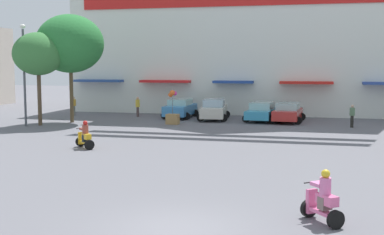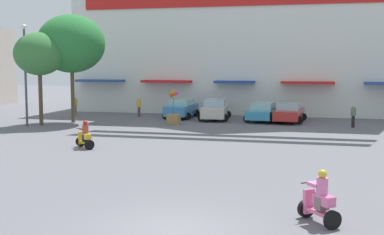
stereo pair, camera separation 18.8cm
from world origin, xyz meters
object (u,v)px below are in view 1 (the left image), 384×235
(plaza_tree_2, at_px, (70,44))
(scooter_rider_6, at_px, (323,201))
(parked_car_2, at_px, (262,112))
(pedestrian_2, at_px, (74,105))
(parked_car_1, at_px, (214,109))
(balloon_vendor_cart, at_px, (173,112))
(scooter_rider_1, at_px, (85,137))
(parked_car_0, at_px, (180,108))
(pedestrian_0, at_px, (352,115))
(streetlamp_near, at_px, (24,68))
(parked_car_3, at_px, (288,112))
(plaza_tree_0, at_px, (38,54))
(pedestrian_1, at_px, (138,105))

(plaza_tree_2, xyz_separation_m, scooter_rider_6, (18.07, -20.65, -5.23))
(parked_car_2, relative_size, pedestrian_2, 2.81)
(parked_car_1, xyz_separation_m, parked_car_2, (3.77, -0.05, -0.08))
(plaza_tree_2, height_order, balloon_vendor_cart, plaza_tree_2)
(scooter_rider_1, bearing_deg, plaza_tree_2, 119.81)
(parked_car_0, distance_m, pedestrian_2, 9.35)
(plaza_tree_2, height_order, pedestrian_0, plaza_tree_2)
(parked_car_2, relative_size, scooter_rider_6, 2.87)
(scooter_rider_6, distance_m, streetlamp_near, 27.13)
(parked_car_3, distance_m, balloon_vendor_cart, 8.75)
(scooter_rider_6, height_order, pedestrian_2, pedestrian_2)
(parked_car_1, bearing_deg, parked_car_0, 167.10)
(plaza_tree_2, distance_m, scooter_rider_6, 27.93)
(parked_car_0, height_order, pedestrian_0, pedestrian_0)
(plaza_tree_2, relative_size, balloon_vendor_cart, 3.20)
(parked_car_2, height_order, balloon_vendor_cart, balloon_vendor_cart)
(parked_car_2, xyz_separation_m, parked_car_3, (1.98, -0.26, 0.01))
(parked_car_1, relative_size, scooter_rider_6, 2.87)
(parked_car_3, distance_m, scooter_rider_1, 17.44)
(plaza_tree_2, xyz_separation_m, parked_car_0, (7.14, 4.90, -5.10))
(pedestrian_2, relative_size, balloon_vendor_cart, 0.64)
(parked_car_0, xyz_separation_m, balloon_vendor_cart, (0.57, -4.26, 0.12))
(plaza_tree_0, xyz_separation_m, parked_car_2, (15.21, 6.40, -4.35))
(parked_car_0, bearing_deg, scooter_rider_6, -66.82)
(parked_car_3, distance_m, streetlamp_near, 19.48)
(plaza_tree_2, xyz_separation_m, scooter_rider_1, (6.03, -10.52, -5.27))
(scooter_rider_6, bearing_deg, plaza_tree_2, 131.19)
(parked_car_0, distance_m, parked_car_2, 6.74)
(parked_car_2, distance_m, parked_car_3, 2.00)
(plaza_tree_2, distance_m, parked_car_1, 12.03)
(pedestrian_1, bearing_deg, plaza_tree_0, -124.42)
(parked_car_2, height_order, parked_car_3, parked_car_3)
(plaza_tree_0, relative_size, balloon_vendor_cart, 2.64)
(plaza_tree_0, xyz_separation_m, parked_car_0, (8.51, 7.12, -4.30))
(parked_car_0, relative_size, scooter_rider_6, 2.67)
(streetlamp_near, bearing_deg, scooter_rider_6, -41.34)
(parked_car_0, xyz_separation_m, scooter_rider_6, (10.94, -25.54, -0.13))
(parked_car_0, relative_size, parked_car_3, 0.96)
(parked_car_0, bearing_deg, balloon_vendor_cart, -82.41)
(parked_car_0, bearing_deg, plaza_tree_0, -140.11)
(pedestrian_2, bearing_deg, streetlamp_near, -89.37)
(plaza_tree_2, height_order, parked_car_2, plaza_tree_2)
(pedestrian_1, bearing_deg, parked_car_3, -4.49)
(parked_car_1, height_order, pedestrian_1, pedestrian_1)
(scooter_rider_6, bearing_deg, parked_car_2, 99.68)
(parked_car_1, distance_m, scooter_rider_1, 15.29)
(parked_car_1, distance_m, parked_car_3, 5.76)
(plaza_tree_2, xyz_separation_m, balloon_vendor_cart, (7.70, 0.63, -4.97))
(parked_car_2, xyz_separation_m, pedestrian_0, (6.48, -2.42, 0.17))
(parked_car_3, bearing_deg, parked_car_1, 176.98)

